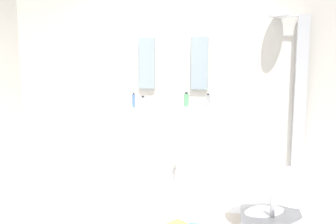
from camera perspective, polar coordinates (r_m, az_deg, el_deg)
name	(u,v)px	position (r m, az deg, el deg)	size (l,w,h in m)	color
ground_plane	(141,220)	(3.51, -4.42, -17.04)	(4.80, 3.60, 0.04)	silver
rear_partition	(174,76)	(4.80, 0.92, 5.91)	(4.80, 0.10, 2.60)	beige
pedestal_sink_left	(139,141)	(4.53, -4.70, -4.67)	(0.44, 0.44, 1.02)	white
pedestal_sink_right	(195,143)	(4.38, 4.37, -5.08)	(0.44, 0.44, 1.02)	white
vanity_mirror_left	(147,63)	(4.81, -3.48, 7.89)	(0.22, 0.03, 0.68)	#8C9EA8
vanity_mirror_right	(199,63)	(4.67, 5.13, 7.88)	(0.22, 0.03, 0.68)	#8C9EA8
shower_column	(299,95)	(4.66, 20.52, 2.66)	(0.49, 0.24, 2.05)	#B7BABF
lounge_chair	(273,187)	(3.39, 16.71, -11.53)	(1.10, 1.10, 0.65)	#B7BABF
soap_bottle_clear	(143,102)	(4.33, -4.09, 1.59)	(0.06, 0.06, 0.14)	silver
soap_bottle_grey	(208,101)	(4.27, 6.53, 1.72)	(0.05, 0.05, 0.18)	#99999E
soap_bottle_blue	(134,101)	(4.32, -5.60, 1.83)	(0.04, 0.04, 0.18)	#4C72B7
soap_bottle_green	(186,100)	(4.40, 3.00, 1.96)	(0.06, 0.06, 0.18)	#59996B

